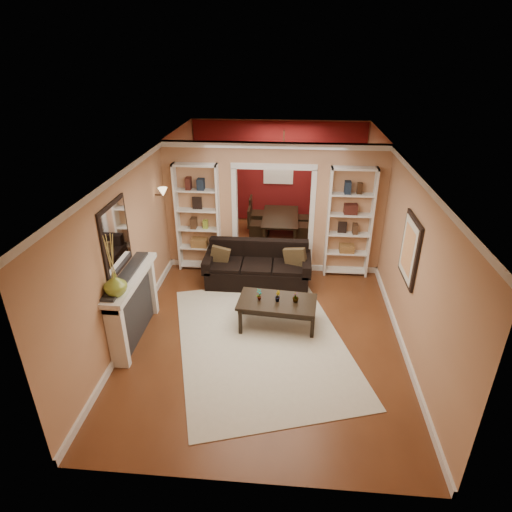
# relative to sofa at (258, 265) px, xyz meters

# --- Properties ---
(floor) EXTENTS (8.00, 8.00, 0.00)m
(floor) POSITION_rel_sofa_xyz_m (0.26, -0.45, -0.41)
(floor) COLOR brown
(floor) RESTS_ON ground
(ceiling) EXTENTS (8.00, 8.00, 0.00)m
(ceiling) POSITION_rel_sofa_xyz_m (0.26, -0.45, 2.29)
(ceiling) COLOR white
(ceiling) RESTS_ON ground
(wall_back) EXTENTS (8.00, 0.00, 8.00)m
(wall_back) POSITION_rel_sofa_xyz_m (0.26, 3.55, 0.94)
(wall_back) COLOR tan
(wall_back) RESTS_ON ground
(wall_front) EXTENTS (8.00, 0.00, 8.00)m
(wall_front) POSITION_rel_sofa_xyz_m (0.26, -4.45, 0.94)
(wall_front) COLOR tan
(wall_front) RESTS_ON ground
(wall_left) EXTENTS (0.00, 8.00, 8.00)m
(wall_left) POSITION_rel_sofa_xyz_m (-1.99, -0.45, 0.94)
(wall_left) COLOR tan
(wall_left) RESTS_ON ground
(wall_right) EXTENTS (0.00, 8.00, 8.00)m
(wall_right) POSITION_rel_sofa_xyz_m (2.51, -0.45, 0.94)
(wall_right) COLOR tan
(wall_right) RESTS_ON ground
(partition_wall) EXTENTS (4.50, 0.15, 2.70)m
(partition_wall) POSITION_rel_sofa_xyz_m (0.26, 0.75, 0.94)
(partition_wall) COLOR tan
(partition_wall) RESTS_ON floor
(red_back_panel) EXTENTS (4.44, 0.04, 2.64)m
(red_back_panel) POSITION_rel_sofa_xyz_m (0.26, 3.52, 0.91)
(red_back_panel) COLOR maroon
(red_back_panel) RESTS_ON floor
(dining_window) EXTENTS (0.78, 0.03, 0.98)m
(dining_window) POSITION_rel_sofa_xyz_m (0.26, 3.48, 1.14)
(dining_window) COLOR #8CA5CC
(dining_window) RESTS_ON wall_back
(area_rug) EXTENTS (3.55, 4.25, 0.01)m
(area_rug) POSITION_rel_sofa_xyz_m (0.22, -1.90, -0.41)
(area_rug) COLOR beige
(area_rug) RESTS_ON floor
(sofa) EXTENTS (2.12, 0.92, 0.83)m
(sofa) POSITION_rel_sofa_xyz_m (0.00, 0.00, 0.00)
(sofa) COLOR black
(sofa) RESTS_ON floor
(pillow_left) EXTENTS (0.38, 0.12, 0.37)m
(pillow_left) POSITION_rel_sofa_xyz_m (-0.75, -0.02, 0.18)
(pillow_left) COLOR brown
(pillow_left) RESTS_ON sofa
(pillow_right) EXTENTS (0.45, 0.26, 0.43)m
(pillow_right) POSITION_rel_sofa_xyz_m (0.75, -0.02, 0.21)
(pillow_right) COLOR brown
(pillow_right) RESTS_ON sofa
(coffee_table) EXTENTS (1.38, 0.83, 0.50)m
(coffee_table) POSITION_rel_sofa_xyz_m (0.45, -1.43, -0.17)
(coffee_table) COLOR black
(coffee_table) RESTS_ON floor
(plant_left) EXTENTS (0.12, 0.13, 0.21)m
(plant_left) POSITION_rel_sofa_xyz_m (0.15, -1.43, 0.19)
(plant_left) COLOR #336626
(plant_left) RESTS_ON coffee_table
(plant_center) EXTENTS (0.09, 0.11, 0.19)m
(plant_center) POSITION_rel_sofa_xyz_m (0.45, -1.43, 0.18)
(plant_center) COLOR #336626
(plant_center) RESTS_ON coffee_table
(plant_right) EXTENTS (0.14, 0.14, 0.18)m
(plant_right) POSITION_rel_sofa_xyz_m (0.76, -1.43, 0.18)
(plant_right) COLOR #336626
(plant_right) RESTS_ON coffee_table
(bookshelf_left) EXTENTS (0.90, 0.30, 2.30)m
(bookshelf_left) POSITION_rel_sofa_xyz_m (-1.29, 0.58, 0.74)
(bookshelf_left) COLOR white
(bookshelf_left) RESTS_ON floor
(bookshelf_right) EXTENTS (0.90, 0.30, 2.30)m
(bookshelf_right) POSITION_rel_sofa_xyz_m (1.81, 0.58, 0.74)
(bookshelf_right) COLOR white
(bookshelf_right) RESTS_ON floor
(fireplace) EXTENTS (0.32, 1.70, 1.16)m
(fireplace) POSITION_rel_sofa_xyz_m (-1.83, -1.95, 0.17)
(fireplace) COLOR white
(fireplace) RESTS_ON floor
(vase) EXTENTS (0.43, 0.43, 0.34)m
(vase) POSITION_rel_sofa_xyz_m (-1.83, -2.50, 0.92)
(vase) COLOR olive
(vase) RESTS_ON fireplace
(mirror) EXTENTS (0.03, 0.95, 1.10)m
(mirror) POSITION_rel_sofa_xyz_m (-1.97, -1.95, 1.39)
(mirror) COLOR silver
(mirror) RESTS_ON wall_left
(wall_sconce) EXTENTS (0.18, 0.18, 0.22)m
(wall_sconce) POSITION_rel_sofa_xyz_m (-1.89, 0.10, 1.42)
(wall_sconce) COLOR #FFE0A5
(wall_sconce) RESTS_ON wall_left
(framed_art) EXTENTS (0.04, 0.85, 1.05)m
(framed_art) POSITION_rel_sofa_xyz_m (2.47, -1.45, 1.14)
(framed_art) COLOR black
(framed_art) RESTS_ON wall_right
(dining_table) EXTENTS (1.58, 0.88, 0.56)m
(dining_table) POSITION_rel_sofa_xyz_m (0.40, 2.41, -0.14)
(dining_table) COLOR black
(dining_table) RESTS_ON floor
(dining_chair_nw) EXTENTS (0.51, 0.51, 0.87)m
(dining_chair_nw) POSITION_rel_sofa_xyz_m (-0.15, 2.11, 0.02)
(dining_chair_nw) COLOR black
(dining_chair_nw) RESTS_ON floor
(dining_chair_ne) EXTENTS (0.43, 0.43, 0.85)m
(dining_chair_ne) POSITION_rel_sofa_xyz_m (0.95, 2.11, 0.01)
(dining_chair_ne) COLOR black
(dining_chair_ne) RESTS_ON floor
(dining_chair_sw) EXTENTS (0.51, 0.51, 0.95)m
(dining_chair_sw) POSITION_rel_sofa_xyz_m (-0.15, 2.71, 0.06)
(dining_chair_sw) COLOR black
(dining_chair_sw) RESTS_ON floor
(dining_chair_se) EXTENTS (0.46, 0.46, 0.80)m
(dining_chair_se) POSITION_rel_sofa_xyz_m (0.95, 2.71, -0.01)
(dining_chair_se) COLOR black
(dining_chair_se) RESTS_ON floor
(chandelier) EXTENTS (0.50, 0.50, 0.30)m
(chandelier) POSITION_rel_sofa_xyz_m (0.26, 2.25, 1.61)
(chandelier) COLOR #3B291B
(chandelier) RESTS_ON ceiling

